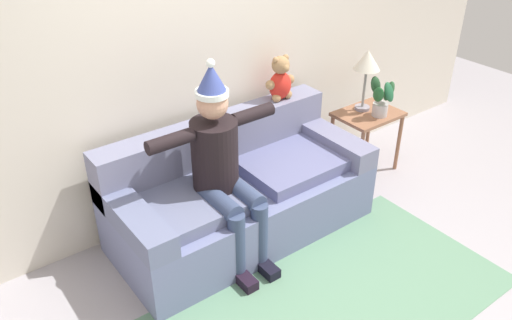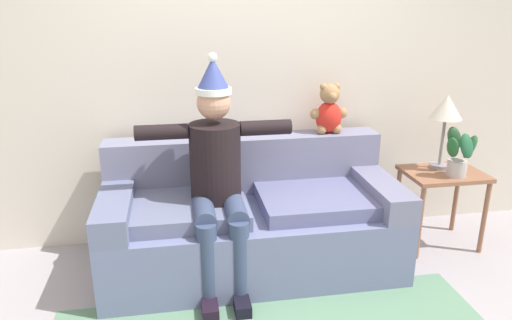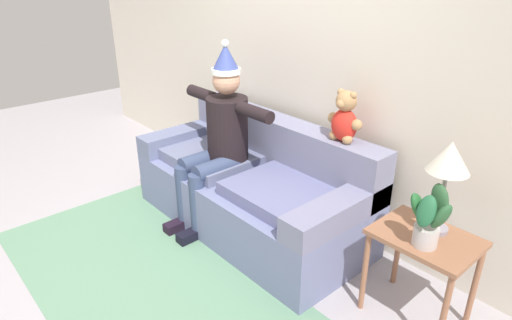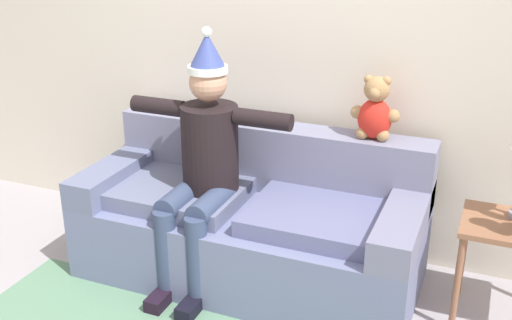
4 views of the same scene
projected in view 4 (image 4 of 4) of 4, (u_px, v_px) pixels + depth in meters
back_wall at (286, 44)px, 3.89m from camera, size 7.00×0.10×2.70m
couch at (253, 221)px, 3.80m from camera, size 2.06×0.93×0.88m
person_seated at (203, 159)px, 3.58m from camera, size 1.02×0.77×1.54m
teddy_bear at (375, 111)px, 3.55m from camera, size 0.29×0.17×0.38m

